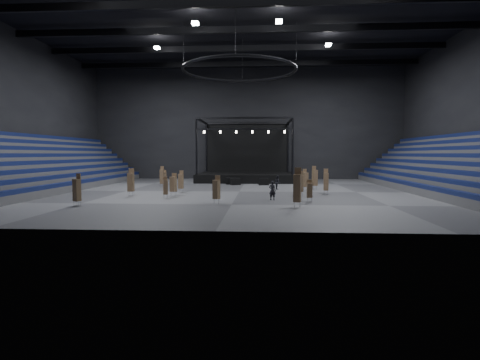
# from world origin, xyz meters

# --- Properties ---
(floor) EXTENTS (50.00, 50.00, 0.00)m
(floor) POSITION_xyz_m (0.00, 0.00, 0.00)
(floor) COLOR #535356
(floor) RESTS_ON ground
(ceiling) EXTENTS (50.00, 42.00, 0.20)m
(ceiling) POSITION_xyz_m (0.00, 0.00, 18.00)
(ceiling) COLOR black
(ceiling) RESTS_ON wall_back
(wall_back) EXTENTS (50.00, 0.20, 18.00)m
(wall_back) POSITION_xyz_m (0.00, 21.00, 9.00)
(wall_back) COLOR black
(wall_back) RESTS_ON ground
(wall_front) EXTENTS (50.00, 0.20, 18.00)m
(wall_front) POSITION_xyz_m (0.00, -21.00, 9.00)
(wall_front) COLOR black
(wall_front) RESTS_ON ground
(wall_left) EXTENTS (0.20, 42.00, 18.00)m
(wall_left) POSITION_xyz_m (-25.00, 0.00, 9.00)
(wall_left) COLOR black
(wall_left) RESTS_ON ground
(bleachers_left) EXTENTS (7.20, 40.00, 6.40)m
(bleachers_left) POSITION_xyz_m (-22.94, 0.00, 1.73)
(bleachers_left) COLOR #4C4C4F
(bleachers_left) RESTS_ON floor
(bleachers_right) EXTENTS (7.20, 40.00, 6.40)m
(bleachers_right) POSITION_xyz_m (22.94, 0.00, 1.73)
(bleachers_right) COLOR #4C4C4F
(bleachers_right) RESTS_ON floor
(stage) EXTENTS (14.00, 10.00, 9.20)m
(stage) POSITION_xyz_m (0.00, 16.24, 1.45)
(stage) COLOR black
(stage) RESTS_ON floor
(truss_ring) EXTENTS (12.30, 12.30, 5.15)m
(truss_ring) POSITION_xyz_m (-0.00, 0.00, 13.00)
(truss_ring) COLOR black
(truss_ring) RESTS_ON ceiling
(roof_girders) EXTENTS (49.00, 30.35, 0.70)m
(roof_girders) POSITION_xyz_m (0.00, -0.00, 17.20)
(roof_girders) COLOR black
(roof_girders) RESTS_ON ceiling
(floodlights) EXTENTS (28.60, 16.60, 0.25)m
(floodlights) POSITION_xyz_m (0.00, -4.00, 16.60)
(floodlights) COLOR white
(floodlights) RESTS_ON roof_girders
(flight_case_left) EXTENTS (1.41, 0.80, 0.90)m
(flight_case_left) POSITION_xyz_m (-1.74, 9.63, 0.45)
(flight_case_left) COLOR black
(flight_case_left) RESTS_ON floor
(flight_case_mid) EXTENTS (1.46, 1.11, 0.87)m
(flight_case_mid) POSITION_xyz_m (-1.08, 8.70, 0.44)
(flight_case_mid) COLOR black
(flight_case_mid) RESTS_ON floor
(flight_case_right) EXTENTS (1.37, 0.88, 0.85)m
(flight_case_right) POSITION_xyz_m (2.68, 8.53, 0.42)
(flight_case_right) COLOR black
(flight_case_right) RESTS_ON floor
(chair_stack_0) EXTENTS (0.66, 0.66, 3.06)m
(chair_stack_0) POSITION_xyz_m (5.13, -11.99, 1.55)
(chair_stack_0) COLOR silver
(chair_stack_0) RESTS_ON floor
(chair_stack_1) EXTENTS (0.44, 0.44, 1.90)m
(chair_stack_1) POSITION_xyz_m (6.51, -8.41, 1.02)
(chair_stack_1) COLOR silver
(chair_stack_1) RESTS_ON floor
(chair_stack_2) EXTENTS (0.53, 0.53, 2.02)m
(chair_stack_2) POSITION_xyz_m (-6.49, -6.41, 1.05)
(chair_stack_2) COLOR silver
(chair_stack_2) RESTS_ON floor
(chair_stack_3) EXTENTS (0.60, 0.60, 2.56)m
(chair_stack_3) POSITION_xyz_m (-12.09, -11.99, 1.30)
(chair_stack_3) COLOR silver
(chair_stack_3) RESTS_ON floor
(chair_stack_4) EXTENTS (0.64, 0.64, 2.41)m
(chair_stack_4) POSITION_xyz_m (7.32, 1.72, 1.26)
(chair_stack_4) COLOR silver
(chair_stack_4) RESTS_ON floor
(chair_stack_5) EXTENTS (0.54, 0.54, 2.68)m
(chair_stack_5) POSITION_xyz_m (-10.29, -4.89, 1.39)
(chair_stack_5) COLOR silver
(chair_stack_5) RESTS_ON floor
(chair_stack_6) EXTENTS (0.49, 0.49, 2.60)m
(chair_stack_6) POSITION_xyz_m (8.95, -2.10, 1.32)
(chair_stack_6) COLOR silver
(chair_stack_6) RESTS_ON floor
(chair_stack_7) EXTENTS (0.58, 0.58, 2.43)m
(chair_stack_7) POSITION_xyz_m (6.14, -4.10, 1.28)
(chair_stack_7) COLOR silver
(chair_stack_7) RESTS_ON floor
(chair_stack_8) EXTENTS (0.46, 0.46, 2.57)m
(chair_stack_8) POSITION_xyz_m (-10.05, 5.55, 1.31)
(chair_stack_8) COLOR silver
(chair_stack_8) RESTS_ON floor
(chair_stack_9) EXTENTS (0.64, 0.64, 2.33)m
(chair_stack_9) POSITION_xyz_m (-1.28, -10.03, 1.22)
(chair_stack_9) COLOR silver
(chair_stack_9) RESTS_ON floor
(chair_stack_10) EXTENTS (0.53, 0.53, 2.33)m
(chair_stack_10) POSITION_xyz_m (-6.23, -0.93, 1.20)
(chair_stack_10) COLOR silver
(chair_stack_10) RESTS_ON floor
(chair_stack_11) EXTENTS (0.66, 0.66, 2.71)m
(chair_stack_11) POSITION_xyz_m (8.54, 3.04, 1.39)
(chair_stack_11) COLOR silver
(chair_stack_11) RESTS_ON floor
(chair_stack_12) EXTENTS (0.65, 0.65, 2.24)m
(chair_stack_12) POSITION_xyz_m (-6.15, -4.71, 1.20)
(chair_stack_12) COLOR silver
(chair_stack_12) RESTS_ON floor
(chair_stack_13) EXTENTS (0.55, 0.55, 1.98)m
(chair_stack_13) POSITION_xyz_m (-10.40, 8.01, 1.04)
(chair_stack_13) COLOR silver
(chair_stack_13) RESTS_ON floor
(man_center) EXTENTS (0.74, 0.63, 1.72)m
(man_center) POSITION_xyz_m (3.38, -7.37, 0.86)
(man_center) COLOR black
(man_center) RESTS_ON floor
(crew_member) EXTENTS (0.70, 0.86, 1.64)m
(crew_member) POSITION_xyz_m (4.27, 2.74, 0.82)
(crew_member) COLOR black
(crew_member) RESTS_ON floor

